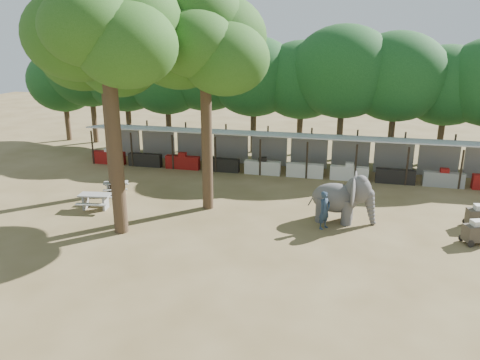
% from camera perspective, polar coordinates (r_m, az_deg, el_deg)
% --- Properties ---
extents(ground, '(100.00, 100.00, 0.00)m').
position_cam_1_polar(ground, '(19.08, -0.67, -10.32)').
color(ground, brown).
rests_on(ground, ground).
extents(vendor_stalls, '(28.00, 2.99, 2.80)m').
position_cam_1_polar(vendor_stalls, '(31.46, 5.62, 3.08)').
color(vendor_stalls, '#A9ABB2').
rests_on(vendor_stalls, ground).
extents(yard_tree_left, '(7.10, 6.90, 11.02)m').
position_cam_1_polar(yard_tree_left, '(27.11, -16.39, 15.24)').
color(yard_tree_left, '#332316').
rests_on(yard_tree_left, ground).
extents(yard_tree_center, '(7.10, 6.90, 12.04)m').
position_cam_1_polar(yard_tree_center, '(21.27, -16.20, 17.62)').
color(yard_tree_center, '#332316').
rests_on(yard_tree_center, ground).
extents(yard_tree_back, '(7.10, 6.90, 11.36)m').
position_cam_1_polar(yard_tree_back, '(23.75, -4.51, 16.49)').
color(yard_tree_back, '#332316').
rests_on(yard_tree_back, ground).
extents(backdrop_trees, '(46.46, 5.95, 8.33)m').
position_cam_1_polar(backdrop_trees, '(35.79, 7.05, 11.79)').
color(backdrop_trees, '#332316').
rests_on(backdrop_trees, ground).
extents(elephant, '(3.21, 2.45, 2.44)m').
position_cam_1_polar(elephant, '(23.41, 12.45, -2.14)').
color(elephant, '#454242').
rests_on(elephant, ground).
extents(handler, '(0.75, 0.79, 1.84)m').
position_cam_1_polar(handler, '(22.49, 10.27, -3.64)').
color(handler, '#26384C').
rests_on(handler, ground).
extents(picnic_table_near, '(1.85, 1.71, 0.82)m').
position_cam_1_polar(picnic_table_near, '(25.89, -17.22, -2.25)').
color(picnic_table_near, gray).
rests_on(picnic_table_near, ground).
extents(picnic_table_far, '(1.72, 1.64, 0.68)m').
position_cam_1_polar(picnic_table_far, '(28.11, -14.89, -0.72)').
color(picnic_table_far, gray).
rests_on(picnic_table_far, ground).
extents(cart_front, '(1.32, 1.11, 1.10)m').
position_cam_1_polar(cart_front, '(23.15, 26.83, -5.69)').
color(cart_front, '#372E25').
rests_on(cart_front, ground).
extents(cart_back, '(1.28, 0.93, 1.17)m').
position_cam_1_polar(cart_back, '(25.06, 27.12, -3.98)').
color(cart_back, '#372E25').
rests_on(cart_back, ground).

